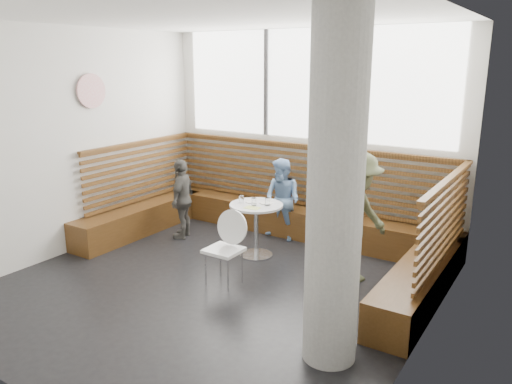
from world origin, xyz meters
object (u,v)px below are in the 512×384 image
Objects in this scene: cafe_table at (256,219)px; cafe_chair at (227,242)px; child_back at (282,200)px; child_left at (182,199)px; concrete_column at (335,194)px; adult_man at (355,219)px.

cafe_table is 0.84× the size of cafe_chair.
child_left is (-1.38, -0.75, -0.01)m from child_back.
concrete_column is 3.94m from child_left.
child_left is at bearing 148.37° from cafe_chair.
cafe_chair reaches higher than cafe_table.
concrete_column is at bearing -24.36° from cafe_chair.
adult_man is at bearing 68.07° from child_left.
adult_man reaches higher than cafe_chair.
cafe_chair is (0.17, -0.94, -0.01)m from cafe_table.
cafe_chair is 1.75m from child_back.
child_back is 1.57m from child_left.
child_back reaches higher than cafe_chair.
child_back is (-0.20, 1.74, 0.10)m from cafe_chair.
concrete_column reaches higher than child_back.
concrete_column reaches higher than cafe_chair.
adult_man is 1.77m from child_back.
adult_man is 2.92m from child_left.
cafe_table is at bearing 68.48° from child_left.
adult_man is (1.50, -0.08, 0.28)m from cafe_table.
adult_man is 1.33× the size of child_left.
cafe_chair is 0.55× the size of adult_man.
child_back is at bearing 78.28° from adult_man.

